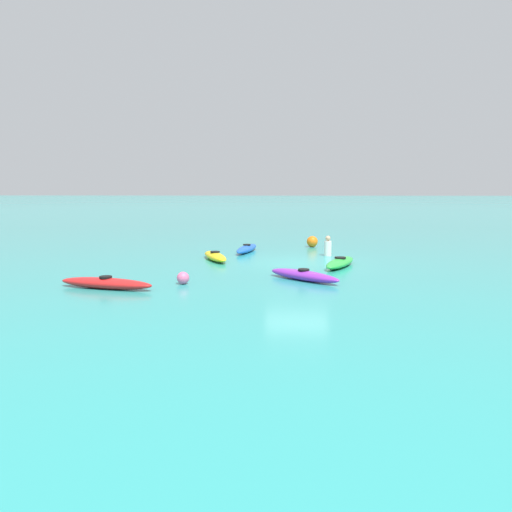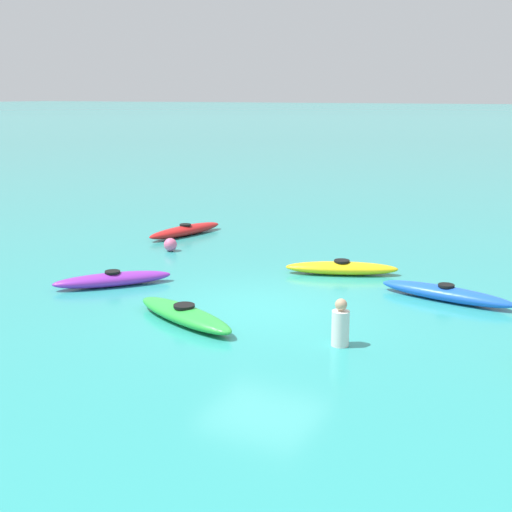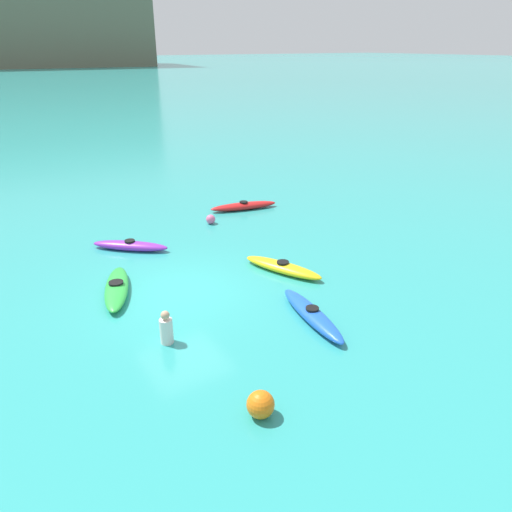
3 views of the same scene
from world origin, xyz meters
TOP-DOWN VIEW (x-y plane):
  - ground_plane at (0.00, 0.00)m, footprint 600.00×600.00m
  - kayak_yellow at (3.37, -0.48)m, footprint 1.64×2.83m
  - kayak_green at (-1.58, 0.94)m, footprint 1.64×2.92m
  - kayak_red at (5.60, 5.68)m, footprint 3.05×1.22m
  - kayak_blue at (2.32, -3.30)m, footprint 1.02×3.07m
  - kayak_purple at (-0.16, 3.91)m, footprint 2.44×2.26m
  - buoy_pink at (3.52, 4.82)m, footprint 0.38×0.38m
  - buoy_orange at (-0.79, -5.63)m, footprint 0.56×0.56m
  - person_near_shore at (-1.34, -2.25)m, footprint 0.45×0.45m

SIDE VIEW (x-z plane):
  - ground_plane at x=0.00m, z-range 0.00..0.00m
  - kayak_blue at x=2.32m, z-range -0.02..0.35m
  - kayak_red at x=5.60m, z-range -0.02..0.35m
  - kayak_purple at x=-0.16m, z-range -0.02..0.35m
  - kayak_yellow at x=3.37m, z-range -0.02..0.35m
  - kayak_green at x=-1.58m, z-range -0.02..0.35m
  - buoy_pink at x=3.52m, z-range 0.00..0.38m
  - buoy_orange at x=-0.79m, z-range 0.00..0.56m
  - person_near_shore at x=-1.34m, z-range -0.05..0.83m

